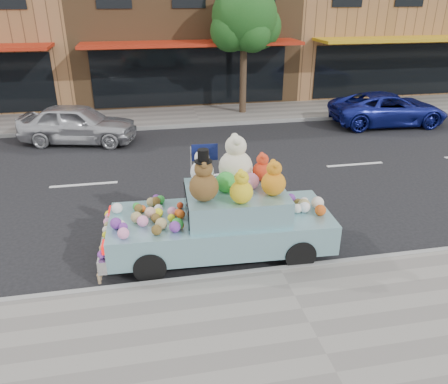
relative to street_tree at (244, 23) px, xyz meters
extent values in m
plane|color=black|center=(-2.03, -6.55, -3.69)|extent=(120.00, 120.00, 0.00)
cube|color=gray|center=(-2.03, -13.05, -3.63)|extent=(60.00, 3.00, 0.12)
cube|color=gray|center=(-2.03, -0.05, -3.63)|extent=(60.00, 3.00, 0.12)
cube|color=gray|center=(-2.03, -11.55, -3.63)|extent=(60.00, 0.12, 0.13)
cube|color=gray|center=(-2.03, -1.55, -3.63)|extent=(60.00, 0.12, 0.13)
cube|color=brown|center=(-2.03, 5.45, -0.19)|extent=(10.00, 8.00, 7.00)
cube|color=black|center=(-2.03, 1.43, -2.29)|extent=(8.50, 0.06, 2.40)
cube|color=#B42510|center=(-2.03, 0.55, -0.79)|extent=(9.00, 1.80, 0.12)
cube|color=#9C6A41|center=(7.97, 5.45, -0.19)|extent=(10.00, 8.00, 7.00)
cube|color=black|center=(7.97, 1.43, -2.29)|extent=(8.50, 0.06, 2.40)
cube|color=gold|center=(7.97, 0.55, -0.79)|extent=(9.00, 1.80, 0.12)
cylinder|color=#38281C|center=(-0.03, -0.05, -2.09)|extent=(0.28, 0.28, 3.20)
sphere|color=#154B18|center=(-0.03, -0.05, 0.23)|extent=(2.60, 2.60, 2.60)
sphere|color=#154B18|center=(0.67, 0.25, -0.17)|extent=(1.80, 1.80, 1.80)
sphere|color=#154B18|center=(-0.63, -0.25, -0.27)|extent=(1.60, 1.60, 1.60)
sphere|color=#154B18|center=(0.17, -0.65, -0.37)|extent=(1.40, 1.40, 1.40)
sphere|color=#154B18|center=(-0.33, 0.55, -0.07)|extent=(1.60, 1.60, 1.60)
imported|color=silver|center=(-6.50, -2.68, -3.02)|extent=(4.22, 2.49, 1.35)
imported|color=navy|center=(5.24, -2.63, -3.07)|extent=(4.61, 2.31, 1.25)
cylinder|color=black|center=(-1.61, -11.43, -3.39)|extent=(0.61, 0.23, 0.60)
cylinder|color=black|center=(-1.54, -9.88, -3.39)|extent=(0.61, 0.23, 0.60)
cylinder|color=black|center=(-4.40, -11.31, -3.39)|extent=(0.61, 0.23, 0.60)
cylinder|color=black|center=(-4.33, -9.75, -3.39)|extent=(0.61, 0.23, 0.60)
cube|color=#7EB2BC|center=(-2.97, -10.59, -3.14)|extent=(4.37, 1.89, 0.60)
cube|color=#7EB2BC|center=(-2.67, -10.61, -2.59)|extent=(1.97, 1.58, 0.50)
cube|color=silver|center=(-5.19, -10.49, -3.29)|extent=(0.24, 1.79, 0.26)
cube|color=red|center=(-5.17, -11.17, -2.97)|extent=(0.07, 0.28, 0.16)
cube|color=red|center=(-5.11, -9.81, -2.97)|extent=(0.07, 0.28, 0.16)
cube|color=black|center=(-3.62, -10.56, -2.59)|extent=(0.10, 1.30, 0.40)
sphere|color=brown|center=(-3.34, -10.93, -2.07)|extent=(0.54, 0.54, 0.54)
sphere|color=brown|center=(-3.34, -10.93, -1.73)|extent=(0.33, 0.33, 0.33)
sphere|color=brown|center=(-3.34, -11.04, -1.62)|extent=(0.13, 0.13, 0.13)
sphere|color=brown|center=(-3.34, -10.81, -1.62)|extent=(0.13, 0.13, 0.13)
cylinder|color=black|center=(-3.34, -10.93, -1.59)|extent=(0.32, 0.32, 0.02)
cylinder|color=black|center=(-3.34, -10.93, -1.48)|extent=(0.20, 0.20, 0.22)
sphere|color=beige|center=(-2.60, -10.26, -2.01)|extent=(0.67, 0.67, 0.67)
sphere|color=beige|center=(-2.60, -10.26, -1.58)|extent=(0.42, 0.42, 0.42)
sphere|color=beige|center=(-2.60, -10.40, -1.44)|extent=(0.16, 0.16, 0.16)
sphere|color=beige|center=(-2.60, -10.11, -1.44)|extent=(0.16, 0.16, 0.16)
sphere|color=#C57112|center=(-2.03, -10.93, -2.11)|extent=(0.46, 0.46, 0.46)
sphere|color=#C57112|center=(-2.03, -10.93, -1.82)|extent=(0.29, 0.29, 0.29)
sphere|color=#C57112|center=(-2.03, -11.03, -1.72)|extent=(0.11, 0.11, 0.11)
sphere|color=#C57112|center=(-2.03, -10.83, -1.72)|extent=(0.11, 0.11, 0.11)
sphere|color=red|center=(-2.05, -10.23, -2.15)|extent=(0.39, 0.39, 0.39)
sphere|color=red|center=(-2.05, -10.23, -1.90)|extent=(0.24, 0.24, 0.24)
sphere|color=red|center=(-2.05, -10.32, -1.82)|extent=(0.09, 0.09, 0.09)
sphere|color=red|center=(-2.05, -10.15, -1.82)|extent=(0.09, 0.09, 0.09)
sphere|color=silver|center=(-3.25, -10.13, -2.11)|extent=(0.47, 0.47, 0.47)
sphere|color=silver|center=(-3.25, -10.13, -1.81)|extent=(0.29, 0.29, 0.29)
sphere|color=silver|center=(-3.25, -10.23, -1.71)|extent=(0.11, 0.11, 0.11)
sphere|color=silver|center=(-3.25, -10.03, -1.71)|extent=(0.11, 0.11, 0.11)
sphere|color=gold|center=(-2.70, -11.15, -2.13)|extent=(0.42, 0.42, 0.42)
sphere|color=gold|center=(-2.70, -11.15, -1.86)|extent=(0.26, 0.26, 0.26)
sphere|color=gold|center=(-2.70, -11.25, -1.77)|extent=(0.10, 0.10, 0.10)
sphere|color=gold|center=(-2.70, -11.06, -1.77)|extent=(0.10, 0.10, 0.10)
sphere|color=green|center=(-2.87, -10.60, -2.16)|extent=(0.40, 0.40, 0.40)
sphere|color=pink|center=(-2.37, -10.57, -2.19)|extent=(0.32, 0.32, 0.32)
sphere|color=green|center=(-4.57, -10.09, -2.76)|extent=(0.16, 0.16, 0.16)
sphere|color=#CE4D13|center=(-3.81, -11.01, -2.76)|extent=(0.16, 0.16, 0.16)
sphere|color=green|center=(-4.09, -9.88, -2.75)|extent=(0.18, 0.18, 0.18)
sphere|color=beige|center=(-4.97, -10.12, -2.77)|extent=(0.14, 0.14, 0.14)
sphere|color=#CE4D13|center=(-3.78, -10.52, -2.76)|extent=(0.16, 0.16, 0.16)
sphere|color=#692D8A|center=(-3.91, -11.10, -2.74)|extent=(0.21, 0.21, 0.21)
sphere|color=green|center=(-3.85, -11.02, -2.73)|extent=(0.22, 0.22, 0.22)
sphere|color=#9A8955|center=(-4.58, -10.61, -2.74)|extent=(0.22, 0.22, 0.22)
sphere|color=brown|center=(-4.53, -10.21, -2.75)|extent=(0.18, 0.18, 0.18)
sphere|color=green|center=(-3.86, -10.89, -2.77)|extent=(0.16, 0.16, 0.16)
sphere|color=brown|center=(-4.24, -11.14, -2.75)|extent=(0.19, 0.19, 0.19)
sphere|color=#9A8955|center=(-4.28, -9.97, -2.75)|extent=(0.19, 0.19, 0.19)
sphere|color=#9A8955|center=(-4.14, -10.95, -2.73)|extent=(0.22, 0.22, 0.22)
sphere|color=#692D8A|center=(-4.95, -10.77, -2.74)|extent=(0.21, 0.21, 0.21)
sphere|color=#9A8955|center=(-4.96, -10.06, -2.77)|extent=(0.15, 0.15, 0.15)
sphere|color=#B13212|center=(-3.72, -10.18, -2.78)|extent=(0.14, 0.14, 0.14)
sphere|color=pink|center=(-3.90, -10.46, -2.75)|extent=(0.18, 0.18, 0.18)
sphere|color=#CE4D13|center=(-4.47, -10.18, -2.77)|extent=(0.14, 0.14, 0.14)
sphere|color=#CE4D13|center=(-3.74, -10.60, -2.76)|extent=(0.17, 0.17, 0.17)
sphere|color=white|center=(-4.95, -10.15, -2.74)|extent=(0.21, 0.21, 0.21)
sphere|color=pink|center=(-4.81, -11.17, -2.74)|extent=(0.21, 0.21, 0.21)
sphere|color=white|center=(-4.15, -10.29, -2.75)|extent=(0.18, 0.18, 0.18)
sphere|color=pink|center=(-4.47, -10.78, -2.74)|extent=(0.21, 0.21, 0.21)
sphere|color=brown|center=(-4.23, -10.68, -2.75)|extent=(0.18, 0.18, 0.18)
sphere|color=#EBF41B|center=(-4.16, -10.46, -2.75)|extent=(0.18, 0.18, 0.18)
sphere|color=brown|center=(-4.19, -9.98, -2.74)|extent=(0.20, 0.20, 0.20)
sphere|color=#692D8A|center=(-4.82, -10.89, -2.76)|extent=(0.17, 0.17, 0.17)
sphere|color=white|center=(-4.26, -9.89, -2.77)|extent=(0.14, 0.14, 0.14)
sphere|color=beige|center=(-4.86, -10.75, -2.77)|extent=(0.14, 0.14, 0.14)
sphere|color=#692D8A|center=(-4.17, -9.78, -2.76)|extent=(0.16, 0.16, 0.16)
sphere|color=#EBF41B|center=(-3.93, -10.69, -2.77)|extent=(0.15, 0.15, 0.15)
sphere|color=#D8A88C|center=(-4.32, -10.48, -2.72)|extent=(0.22, 0.22, 0.22)
sphere|color=#EBF41B|center=(-5.15, -9.73, -3.07)|extent=(0.18, 0.18, 0.18)
sphere|color=#EBF41B|center=(-5.19, -10.52, -3.10)|extent=(0.13, 0.13, 0.13)
sphere|color=#9A8955|center=(-5.21, -10.99, -3.10)|extent=(0.14, 0.14, 0.14)
sphere|color=#692D8A|center=(-5.22, -11.22, -3.09)|extent=(0.15, 0.15, 0.15)
sphere|color=#9A8955|center=(-5.17, -10.13, -3.10)|extent=(0.13, 0.13, 0.13)
sphere|color=#CE4D13|center=(-5.17, -10.00, -3.09)|extent=(0.15, 0.15, 0.15)
sphere|color=green|center=(-5.16, -9.87, -3.10)|extent=(0.12, 0.12, 0.12)
sphere|color=pink|center=(-5.17, -10.04, -3.08)|extent=(0.17, 0.17, 0.17)
sphere|color=pink|center=(-5.16, -9.79, -3.08)|extent=(0.16, 0.16, 0.16)
sphere|color=beige|center=(-5.18, -10.35, -3.09)|extent=(0.16, 0.16, 0.16)
sphere|color=beige|center=(-1.02, -10.71, -2.72)|extent=(0.25, 0.25, 0.25)
sphere|color=white|center=(-1.34, -10.81, -2.73)|extent=(0.23, 0.23, 0.23)
sphere|color=beige|center=(-1.24, -10.56, -2.75)|extent=(0.19, 0.19, 0.19)
sphere|color=beige|center=(-1.47, -10.81, -2.75)|extent=(0.19, 0.19, 0.19)
sphere|color=brown|center=(-1.38, -10.57, -2.75)|extent=(0.18, 0.18, 0.18)
sphere|color=#9A8955|center=(-1.32, -10.76, -2.72)|extent=(0.25, 0.25, 0.25)
sphere|color=#CE4D13|center=(-1.07, -10.99, -2.73)|extent=(0.22, 0.22, 0.22)
sphere|color=#692D8A|center=(-1.46, -10.35, -2.74)|extent=(0.20, 0.20, 0.20)
cylinder|color=#997A54|center=(-5.31, -11.34, -3.53)|extent=(0.06, 0.06, 0.17)
sphere|color=#997A54|center=(-5.31, -11.34, -3.43)|extent=(0.07, 0.07, 0.07)
cylinder|color=#997A54|center=(-5.30, -11.23, -3.53)|extent=(0.06, 0.06, 0.17)
sphere|color=#997A54|center=(-5.30, -11.23, -3.43)|extent=(0.07, 0.07, 0.07)
cylinder|color=#997A54|center=(-5.30, -11.12, -3.53)|extent=(0.06, 0.06, 0.17)
sphere|color=#997A54|center=(-5.30, -11.12, -3.43)|extent=(0.07, 0.07, 0.07)
cylinder|color=#997A54|center=(-5.29, -11.02, -3.53)|extent=(0.06, 0.06, 0.17)
sphere|color=#997A54|center=(-5.29, -11.02, -3.43)|extent=(0.07, 0.07, 0.07)
cylinder|color=#997A54|center=(-5.29, -10.91, -3.53)|extent=(0.06, 0.06, 0.17)
sphere|color=#997A54|center=(-5.29, -10.91, -3.43)|extent=(0.07, 0.07, 0.07)
cylinder|color=#997A54|center=(-5.28, -10.81, -3.53)|extent=(0.06, 0.06, 0.17)
sphere|color=#997A54|center=(-5.28, -10.81, -3.43)|extent=(0.07, 0.07, 0.07)
cylinder|color=#997A54|center=(-5.28, -10.70, -3.53)|extent=(0.06, 0.06, 0.17)
sphere|color=#997A54|center=(-5.28, -10.70, -3.43)|extent=(0.07, 0.07, 0.07)
cylinder|color=#997A54|center=(-5.27, -10.59, -3.53)|extent=(0.06, 0.06, 0.17)
sphere|color=#997A54|center=(-5.27, -10.59, -3.43)|extent=(0.07, 0.07, 0.07)
cylinder|color=#997A54|center=(-5.27, -10.49, -3.53)|extent=(0.06, 0.06, 0.17)
sphere|color=#997A54|center=(-5.27, -10.49, -3.43)|extent=(0.07, 0.07, 0.07)
cylinder|color=#997A54|center=(-5.26, -10.38, -3.53)|extent=(0.06, 0.06, 0.17)
sphere|color=#997A54|center=(-5.26, -10.38, -3.43)|extent=(0.07, 0.07, 0.07)
cylinder|color=#997A54|center=(-5.26, -10.27, -3.53)|extent=(0.06, 0.06, 0.17)
sphere|color=#997A54|center=(-5.26, -10.27, -3.43)|extent=(0.07, 0.07, 0.07)
cylinder|color=#997A54|center=(-5.25, -10.17, -3.53)|extent=(0.06, 0.06, 0.17)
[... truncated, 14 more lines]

